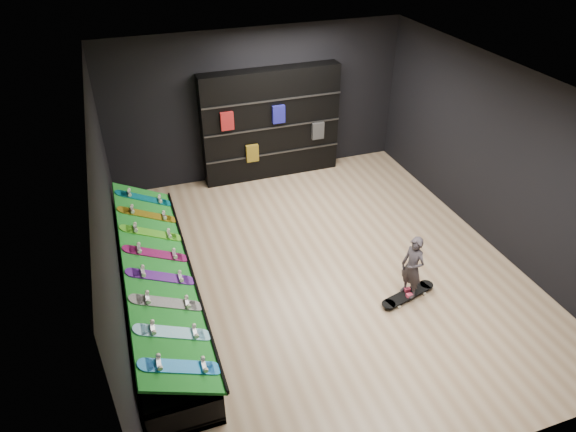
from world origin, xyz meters
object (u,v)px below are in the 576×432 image
object	(u,v)px
back_shelving	(271,124)
floor_skateboard	(408,296)
display_rack	(159,292)
child	(411,278)

from	to	relation	value
back_shelving	floor_skateboard	bearing A→B (deg)	-80.52
display_rack	child	distance (m)	3.66
child	display_rack	bearing A→B (deg)	-125.00
display_rack	floor_skateboard	distance (m)	3.67
back_shelving	child	world-z (taller)	back_shelving
floor_skateboard	display_rack	bearing A→B (deg)	148.71
display_rack	back_shelving	bearing A→B (deg)	50.15
display_rack	child	size ratio (longest dim) A/B	7.48
display_rack	back_shelving	size ratio (longest dim) A/B	1.60
back_shelving	child	xyz separation A→B (m)	(0.73, -4.38, -0.73)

